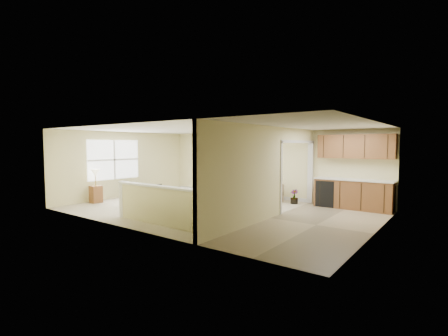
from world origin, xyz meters
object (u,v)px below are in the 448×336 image
Objects in this scene: piano at (143,184)px; piano_bench at (180,198)px; accent_table at (240,183)px; small_plant at (294,198)px; loveseat at (261,192)px; lamp_stand at (96,189)px; palm_plant at (220,180)px.

piano reaches higher than piano_bench.
small_plant is (2.39, -0.22, -0.32)m from accent_table.
loveseat is 1.27× the size of lamp_stand.
accent_table is (2.54, 2.63, -0.02)m from piano.
piano_bench is 2.75m from accent_table.
piano is 1.67× the size of lamp_stand.
loveseat is at bearing 40.22° from lamp_stand.
piano_bench is 0.88× the size of accent_table.
piano is at bearing -130.26° from palm_plant.
piano_bench is (1.94, -0.04, -0.30)m from piano.
accent_table is at bearing 52.10° from lamp_stand.
lamp_stand is at bearing -145.04° from small_plant.
small_plant is at bearing 34.96° from lamp_stand.
piano reaches higher than lamp_stand.
palm_plant is (1.89, 2.24, 0.07)m from piano.
piano_bench reaches higher than small_plant.
small_plant is at bearing -5.15° from accent_table.
piano is at bearing 65.87° from lamp_stand.
loveseat reaches higher than accent_table.
piano_bench is 2.31m from palm_plant.
lamp_stand is (-0.67, -1.50, -0.06)m from piano.
piano is 1.96m from piano_bench.
small_plant is (1.20, 0.20, -0.11)m from loveseat.
piano reaches higher than palm_plant.
piano_bench is at bearing -127.07° from loveseat.
small_plant is (4.93, 2.41, -0.34)m from piano.
lamp_stand is at bearing -124.47° from palm_plant.
piano is 4.34m from loveseat.
piano_bench is at bearing 19.87° from piano.
lamp_stand is (-5.60, -3.91, 0.29)m from small_plant.
small_plant is at bearing 10.51° from loveseat.
piano is 1.49× the size of palm_plant.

